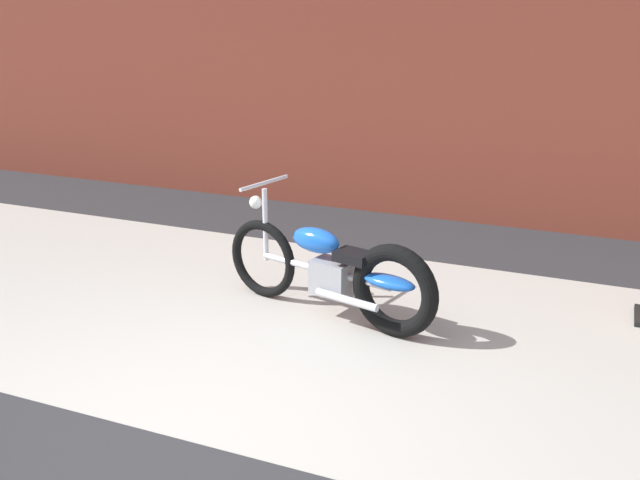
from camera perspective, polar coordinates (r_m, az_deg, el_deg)
ground_plane at (r=4.39m, az=-10.73°, el=-15.38°), size 80.00×80.00×0.00m
sidewalk_slab at (r=5.73m, az=-1.18°, el=-6.52°), size 36.00×3.50×0.01m
motorcycle_blue at (r=5.63m, az=1.63°, el=-2.62°), size 1.97×0.75×1.03m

